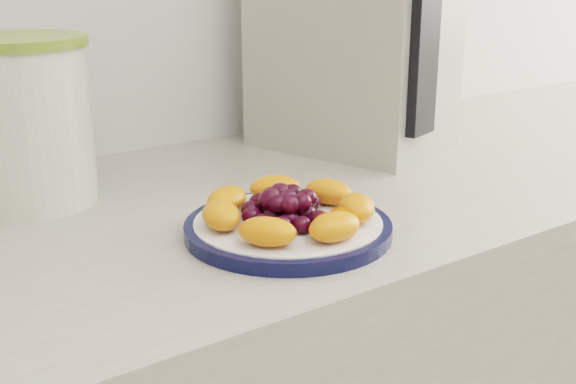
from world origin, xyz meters
TOP-DOWN VIEW (x-y plane):
  - plate_rim at (-0.09, 1.06)m, footprint 0.23×0.23m
  - plate_face at (-0.09, 1.06)m, footprint 0.21×0.21m
  - canister at (-0.29, 1.34)m, footprint 0.21×0.21m
  - canister_lid at (-0.29, 1.34)m, footprint 0.22×0.22m
  - appliance_body at (0.22, 1.32)m, footprint 0.28×0.33m
  - appliance_panel at (0.22, 1.17)m, footprint 0.06×0.04m
  - fruit_plate at (-0.09, 1.06)m, footprint 0.20×0.20m

SIDE VIEW (x-z plane):
  - plate_rim at x=-0.09m, z-range 0.90..0.91m
  - plate_face at x=-0.09m, z-range 0.90..0.92m
  - fruit_plate at x=-0.09m, z-range 0.91..0.95m
  - canister at x=-0.29m, z-range 0.90..1.09m
  - appliance_body at x=0.22m, z-range 0.90..1.25m
  - appliance_panel at x=0.22m, z-range 0.95..1.21m
  - canister_lid at x=-0.29m, z-range 1.09..1.11m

